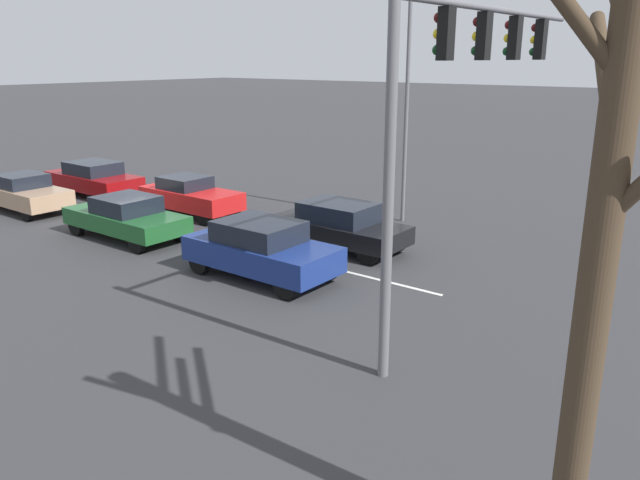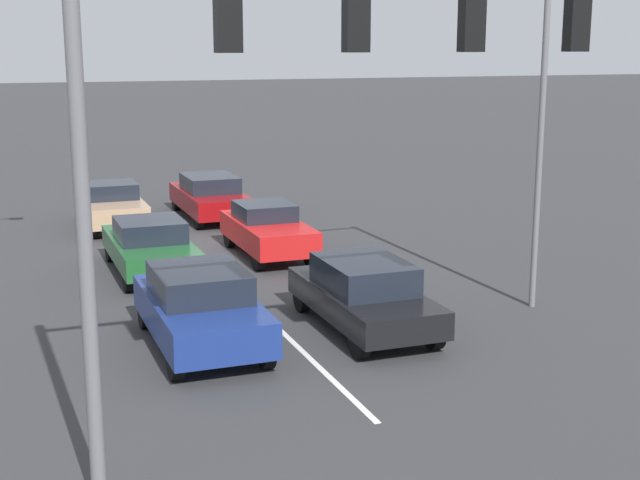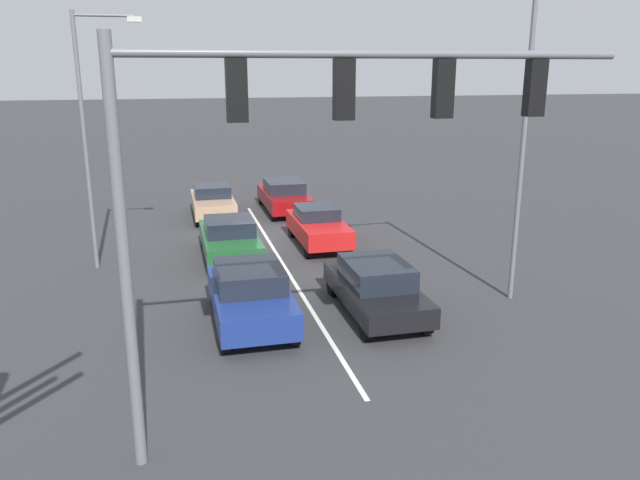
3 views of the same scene
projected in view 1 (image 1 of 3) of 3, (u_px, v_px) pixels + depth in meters
ground_plane at (136, 220)px, 23.07m from camera, size 240.00×240.00×0.00m
lane_stripe_left_divider at (195, 234)px, 21.16m from camera, size 0.12×18.51×0.01m
car_navy_midlane_front at (261, 249)px, 16.84m from camera, size 1.94×4.31×1.57m
car_black_leftlane_front at (338, 225)px, 19.40m from camera, size 1.83×4.43×1.48m
car_darkgreen_midlane_second at (126, 217)px, 20.52m from camera, size 1.89×4.50×1.43m
car_red_leftlane_second at (190, 196)px, 23.56m from camera, size 1.71×4.13×1.46m
car_tan_midlane_third at (24, 193)px, 24.15m from camera, size 1.78×4.14×1.46m
car_maroon_leftlane_third at (94, 178)px, 26.99m from camera, size 1.89×4.70×1.46m
traffic_signal_gantry at (465, 78)px, 12.44m from camera, size 8.49×0.37×7.06m
street_lamp_left_shoulder at (404, 83)px, 21.35m from camera, size 2.25×0.24×8.54m
bare_tree_near at (599, 240)px, 6.19m from camera, size 2.30×2.11×7.19m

